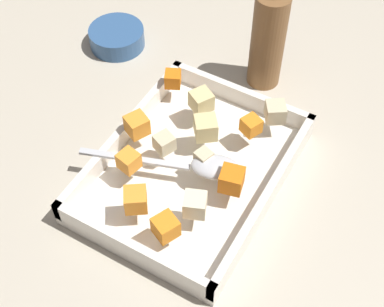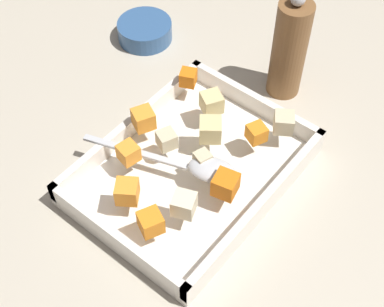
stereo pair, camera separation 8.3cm
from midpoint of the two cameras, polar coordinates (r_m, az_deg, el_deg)
ground_plane at (r=0.88m, az=1.73°, el=-2.26°), size 4.00×4.00×0.00m
baking_dish at (r=0.86m, az=2.74°, el=-2.00°), size 0.35×0.26×0.05m
carrot_chunk_corner_sw at (r=0.93m, az=2.16°, el=7.65°), size 0.03×0.03×0.03m
carrot_chunk_near_left at (r=0.78m, az=-3.68°, el=-4.11°), size 0.04×0.04×0.03m
carrot_chunk_far_right at (r=0.86m, az=-2.28°, el=3.41°), size 0.04×0.04×0.03m
carrot_chunk_rim_edge at (r=0.75m, az=-1.11°, el=-7.28°), size 0.04×0.04×0.03m
carrot_chunk_corner_se at (r=0.79m, az=6.45°, el=-3.37°), size 0.04×0.04×0.03m
carrot_chunk_mid_right at (r=0.86m, az=9.39°, el=1.92°), size 0.03×0.03×0.03m
carrot_chunk_heap_top at (r=0.82m, az=-3.71°, el=-0.10°), size 0.03×0.03×0.03m
potato_chunk_center at (r=0.82m, az=3.98°, el=-0.74°), size 0.03×0.03×0.02m
potato_chunk_under_handle at (r=0.89m, az=4.69°, el=5.09°), size 0.04×0.04×0.03m
potato_chunk_near_right at (r=0.85m, az=4.68°, el=2.29°), size 0.05×0.05×0.03m
potato_chunk_corner_nw at (r=0.88m, az=12.07°, el=2.98°), size 0.04×0.04×0.03m
potato_chunk_back_center at (r=0.77m, az=2.26°, el=-5.43°), size 0.04×0.04×0.03m
potato_chunk_heap_side at (r=0.84m, az=0.05°, el=1.13°), size 0.04×0.04×0.03m
serving_spoon at (r=0.81m, az=3.96°, el=-1.75°), size 0.10×0.24×0.02m
pepper_mill at (r=0.96m, az=12.44°, el=10.30°), size 0.06×0.06×0.20m
small_prep_bowl at (r=1.09m, az=-2.66°, el=12.36°), size 0.10×0.10×0.04m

